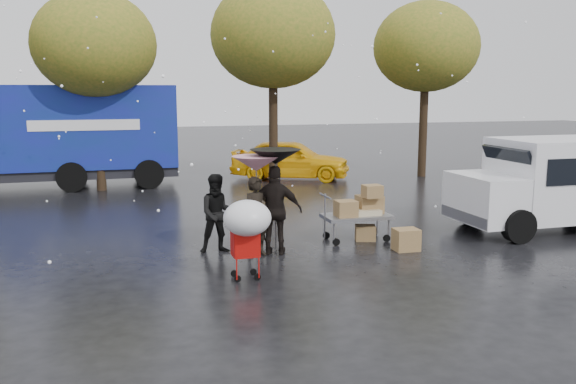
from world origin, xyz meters
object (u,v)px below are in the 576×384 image
object	(u,v)px
person_black	(276,210)
yellow_taxi	(290,159)
vendor_cart	(360,209)
shopping_cart	(247,222)
blue_truck	(61,136)
white_van	(560,182)
person_pink	(257,216)

from	to	relation	value
person_black	yellow_taxi	distance (m)	10.66
person_black	vendor_cart	bearing A→B (deg)	-143.93
vendor_cart	shopping_cart	size ratio (longest dim) A/B	1.04
person_black	yellow_taxi	xyz separation A→B (m)	(3.31, 10.13, -0.16)
person_black	shopping_cart	distance (m)	1.86
person_black	shopping_cart	bearing A→B (deg)	79.34
vendor_cart	person_black	bearing A→B (deg)	-164.03
vendor_cart	blue_truck	bearing A→B (deg)	124.93
vendor_cart	yellow_taxi	size ratio (longest dim) A/B	0.34
person_black	shopping_cart	xyz separation A→B (m)	(-0.95, -1.60, 0.15)
vendor_cart	white_van	bearing A→B (deg)	-3.02
white_van	blue_truck	size ratio (longest dim) A/B	0.59
person_pink	person_black	bearing A→B (deg)	-19.14
white_van	yellow_taxi	bearing A→B (deg)	111.68
vendor_cart	yellow_taxi	world-z (taller)	yellow_taxi
vendor_cart	white_van	size ratio (longest dim) A/B	0.31
person_pink	yellow_taxi	world-z (taller)	person_pink
shopping_cart	blue_truck	distance (m)	12.72
person_pink	shopping_cart	distance (m)	1.71
person_pink	shopping_cart	xyz separation A→B (m)	(-0.55, -1.60, 0.25)
shopping_cart	person_pink	bearing A→B (deg)	70.95
person_black	blue_truck	distance (m)	11.58
person_pink	vendor_cart	bearing A→B (deg)	-4.88
white_van	blue_truck	xyz separation A→B (m)	(-11.99, 10.17, 0.60)
shopping_cart	white_van	size ratio (longest dim) A/B	0.30
person_pink	person_black	distance (m)	0.41
person_black	blue_truck	size ratio (longest dim) A/B	0.22
person_black	yellow_taxi	size ratio (longest dim) A/B	0.41
yellow_taxi	white_van	bearing A→B (deg)	-133.33
shopping_cart	vendor_cart	bearing A→B (deg)	35.64
person_pink	white_van	bearing A→B (deg)	-15.80
vendor_cart	shopping_cart	bearing A→B (deg)	-144.36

